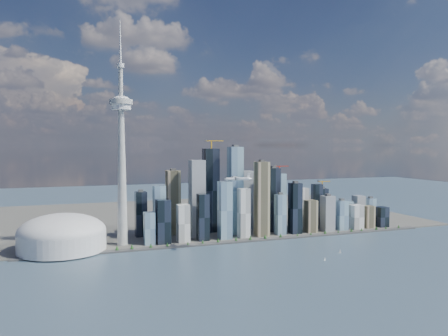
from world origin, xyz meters
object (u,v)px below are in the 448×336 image
object	(u,v)px
dome_stadium	(62,235)
airplane	(238,178)
sailboat_east	(340,252)
needle_tower	(121,151)
sailboat_west	(325,259)

from	to	relation	value
dome_stadium	airplane	size ratio (longest dim) A/B	2.94
dome_stadium	sailboat_east	bearing A→B (deg)	-21.24
dome_stadium	airplane	bearing A→B (deg)	-20.11
needle_tower	sailboat_east	xyz separation A→B (m)	(464.77, -245.11, -232.35)
dome_stadium	airplane	world-z (taller)	airplane
dome_stadium	sailboat_east	distance (m)	649.86
airplane	sailboat_east	bearing A→B (deg)	-18.85
dome_stadium	airplane	xyz separation A→B (m)	(387.92, -142.03, 132.89)
dome_stadium	sailboat_west	bearing A→B (deg)	-27.33
airplane	sailboat_west	distance (m)	263.46
sailboat_east	airplane	bearing A→B (deg)	176.23
needle_tower	airplane	distance (m)	297.68
airplane	dome_stadium	bearing A→B (deg)	164.28
dome_stadium	sailboat_west	size ratio (longest dim) A/B	24.09
dome_stadium	sailboat_east	size ratio (longest dim) A/B	18.38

